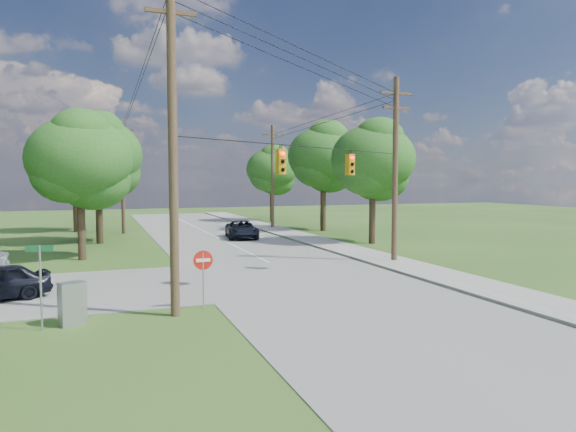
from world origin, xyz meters
name	(u,v)px	position (x,y,z in m)	size (l,w,h in m)	color
ground	(303,307)	(0.00, 0.00, 0.00)	(140.00, 140.00, 0.00)	#2F511B
main_road	(302,279)	(2.00, 5.00, 0.01)	(10.00, 100.00, 0.03)	gray
sidewalk_east	(422,269)	(8.70, 5.00, 0.06)	(2.60, 100.00, 0.12)	#A9A79E
pole_sw	(173,135)	(-4.60, 0.40, 6.23)	(2.00, 0.32, 12.00)	brown
pole_ne	(395,167)	(8.90, 8.00, 5.47)	(2.00, 0.32, 10.50)	brown
pole_north_e	(273,176)	(8.90, 30.00, 5.13)	(2.00, 0.32, 10.00)	brown
pole_north_w	(123,175)	(-5.00, 30.00, 5.13)	(2.00, 0.32, 10.00)	brown
power_lines	(253,103)	(1.50, 11.54, 9.15)	(13.93, 29.62, 4.93)	black
traffic_signals	(318,163)	(2.55, 4.43, 5.50)	(4.91, 3.27, 1.05)	orange
tree_w_near	(80,159)	(-8.00, 15.00, 5.92)	(6.00, 6.00, 8.40)	#432F21
tree_w_mid	(98,155)	(-7.00, 23.00, 6.58)	(6.40, 6.40, 9.22)	#432F21
tree_w_far	(74,163)	(-9.00, 33.00, 6.25)	(6.00, 6.00, 8.73)	#432F21
tree_e_near	(373,159)	(12.00, 16.00, 6.25)	(6.20, 6.20, 8.81)	#432F21
tree_e_mid	(323,156)	(12.50, 26.00, 6.91)	(6.60, 6.60, 9.64)	#432F21
tree_e_far	(272,169)	(11.50, 38.00, 5.92)	(5.80, 5.80, 8.32)	#432F21
car_main_north	(242,229)	(3.76, 22.54, 0.73)	(2.32, 5.04, 1.40)	black
control_cabinet	(72,304)	(-7.90, 0.43, 0.70)	(0.78, 0.56, 1.40)	#949699
do_not_enter_sign	(203,266)	(-3.50, 1.00, 1.59)	(0.72, 0.07, 2.16)	#949699
street_name_sign	(40,276)	(-8.76, 0.06, 1.71)	(0.80, 0.15, 2.70)	#949699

